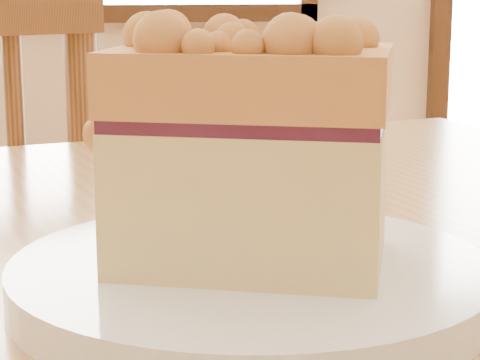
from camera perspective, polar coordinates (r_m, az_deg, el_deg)
The scene contains 2 objects.
plate at distance 0.46m, azimuth 0.71°, elevation -6.18°, with size 0.24×0.24×0.02m.
cake_slice at distance 0.45m, azimuth 0.68°, elevation 2.20°, with size 0.15×0.14×0.12m.
Camera 1 is at (-0.01, -0.33, 0.90)m, focal length 70.00 mm.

